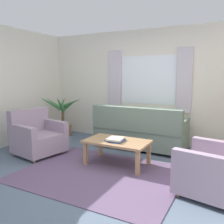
% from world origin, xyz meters
% --- Properties ---
extents(ground_plane, '(6.24, 6.24, 0.00)m').
position_xyz_m(ground_plane, '(0.00, 0.00, 0.00)').
color(ground_plane, slate).
extents(wall_back, '(5.32, 0.12, 2.60)m').
position_xyz_m(wall_back, '(0.00, 2.26, 1.30)').
color(wall_back, silver).
rests_on(wall_back, ground_plane).
extents(window_with_curtains, '(1.98, 0.07, 1.40)m').
position_xyz_m(window_with_curtains, '(0.00, 2.18, 1.45)').
color(window_with_curtains, white).
extents(area_rug, '(2.49, 1.93, 0.01)m').
position_xyz_m(area_rug, '(0.00, 0.00, 0.01)').
color(area_rug, '#604C6B').
rests_on(area_rug, ground_plane).
extents(couch, '(1.90, 0.82, 0.92)m').
position_xyz_m(couch, '(0.05, 1.58, 0.37)').
color(couch, slate).
rests_on(couch, ground_plane).
extents(armchair_left, '(0.97, 0.98, 0.88)m').
position_xyz_m(armchair_left, '(-1.62, 0.30, 0.35)').
color(armchair_left, '#998499').
rests_on(armchair_left, ground_plane).
extents(armchair_right, '(0.96, 0.97, 0.88)m').
position_xyz_m(armchair_right, '(1.71, 0.13, 0.35)').
color(armchair_right, '#998499').
rests_on(armchair_right, ground_plane).
extents(coffee_table, '(1.10, 0.64, 0.44)m').
position_xyz_m(coffee_table, '(0.06, 0.50, 0.38)').
color(coffee_table, '#A87F56').
rests_on(coffee_table, ground_plane).
extents(book_stack_on_table, '(0.30, 0.31, 0.06)m').
position_xyz_m(book_stack_on_table, '(0.06, 0.44, 0.47)').
color(book_stack_on_table, '#335199').
rests_on(book_stack_on_table, coffee_table).
extents(potted_plant, '(1.17, 0.99, 1.10)m').
position_xyz_m(potted_plant, '(-2.12, 1.71, 0.43)').
color(potted_plant, '#9E6B4C').
rests_on(potted_plant, ground_plane).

